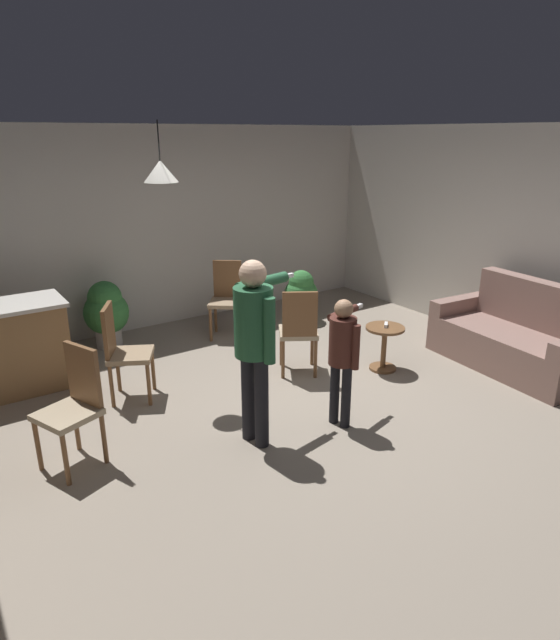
# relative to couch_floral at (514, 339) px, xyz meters

# --- Properties ---
(ground) EXTENTS (7.68, 7.68, 0.00)m
(ground) POSITION_rel_couch_floral_xyz_m (-2.51, 0.56, -0.33)
(ground) COLOR gray
(wall_back) EXTENTS (6.40, 0.10, 2.70)m
(wall_back) POSITION_rel_couch_floral_xyz_m (-2.51, 3.76, 1.02)
(wall_back) COLOR beige
(wall_back) RESTS_ON ground
(wall_right) EXTENTS (0.10, 6.40, 2.70)m
(wall_right) POSITION_rel_couch_floral_xyz_m (0.69, 0.56, 1.02)
(wall_right) COLOR beige
(wall_right) RESTS_ON ground
(couch_floral) EXTENTS (1.01, 1.87, 1.00)m
(couch_floral) POSITION_rel_couch_floral_xyz_m (0.00, 0.00, 0.00)
(couch_floral) COLOR #8C6B60
(couch_floral) RESTS_ON ground
(kitchen_counter) EXTENTS (1.26, 0.66, 0.95)m
(kitchen_counter) POSITION_rel_couch_floral_xyz_m (-4.96, 2.59, 0.15)
(kitchen_counter) COLOR olive
(kitchen_counter) RESTS_ON ground
(side_table_by_couch) EXTENTS (0.44, 0.44, 0.52)m
(side_table_by_couch) POSITION_rel_couch_floral_xyz_m (-1.32, 0.78, -0.00)
(side_table_by_couch) COLOR brown
(side_table_by_couch) RESTS_ON ground
(person_adult) EXTENTS (0.77, 0.57, 1.64)m
(person_adult) POSITION_rel_couch_floral_xyz_m (-3.33, 0.30, 0.69)
(person_adult) COLOR black
(person_adult) RESTS_ON ground
(person_child) EXTENTS (0.58, 0.46, 1.22)m
(person_child) POSITION_rel_couch_floral_xyz_m (-2.53, 0.11, 0.43)
(person_child) COLOR black
(person_child) RESTS_ON ground
(dining_chair_by_counter) EXTENTS (0.57, 0.57, 1.00)m
(dining_chair_by_counter) POSITION_rel_couch_floral_xyz_m (-4.00, 1.75, 0.21)
(dining_chair_by_counter) COLOR brown
(dining_chair_by_counter) RESTS_ON ground
(dining_chair_near_wall) EXTENTS (0.59, 0.59, 1.00)m
(dining_chair_near_wall) POSITION_rel_couch_floral_xyz_m (-2.24, 2.78, 0.21)
(dining_chair_near_wall) COLOR brown
(dining_chair_near_wall) RESTS_ON ground
(dining_chair_centre_back) EXTENTS (0.58, 0.58, 1.00)m
(dining_chair_centre_back) POSITION_rel_couch_floral_xyz_m (-2.20, 1.23, 0.21)
(dining_chair_centre_back) COLOR brown
(dining_chair_centre_back) RESTS_ON ground
(dining_chair_spare) EXTENTS (0.55, 0.55, 1.00)m
(dining_chair_spare) POSITION_rel_couch_floral_xyz_m (-4.70, 0.85, 0.21)
(dining_chair_spare) COLOR brown
(dining_chair_spare) RESTS_ON ground
(potted_plant_corner) EXTENTS (0.56, 0.56, 0.85)m
(potted_plant_corner) POSITION_rel_couch_floral_xyz_m (-3.69, 3.28, 0.14)
(potted_plant_corner) COLOR #B7B2AD
(potted_plant_corner) RESTS_ON ground
(potted_plant_by_wall) EXTENTS (0.49, 0.49, 0.74)m
(potted_plant_by_wall) POSITION_rel_couch_floral_xyz_m (-1.07, 2.71, 0.08)
(potted_plant_by_wall) COLOR brown
(potted_plant_by_wall) RESTS_ON ground
(spare_remote_on_table) EXTENTS (0.12, 0.11, 0.04)m
(spare_remote_on_table) POSITION_rel_couch_floral_xyz_m (-1.30, 0.79, 0.21)
(spare_remote_on_table) COLOR white
(spare_remote_on_table) RESTS_ON side_table_by_couch
(ceiling_light_pendant) EXTENTS (0.32, 0.32, 0.55)m
(ceiling_light_pendant) POSITION_rel_couch_floral_xyz_m (-3.51, 1.63, 1.92)
(ceiling_light_pendant) COLOR silver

